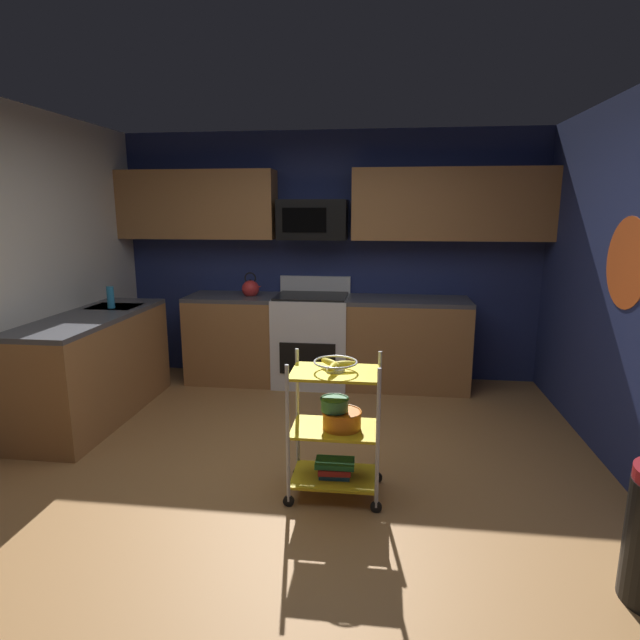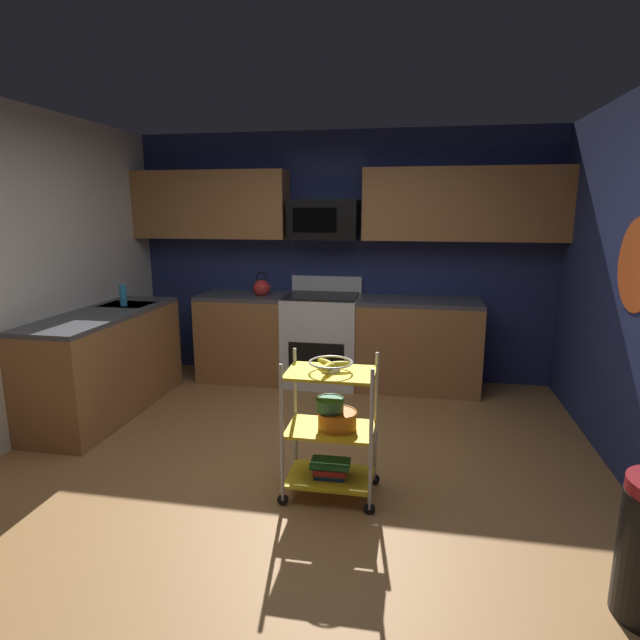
% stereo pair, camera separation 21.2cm
% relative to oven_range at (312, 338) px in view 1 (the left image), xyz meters
% --- Properties ---
extents(floor, '(4.40, 4.80, 0.04)m').
position_rel_oven_range_xyz_m(floor, '(0.15, -2.10, -0.50)').
color(floor, '#A87542').
rests_on(floor, ground).
extents(wall_back, '(4.52, 0.06, 2.60)m').
position_rel_oven_range_xyz_m(wall_back, '(0.15, 0.33, 0.82)').
color(wall_back, navy).
rests_on(wall_back, ground).
extents(wall_flower_decal, '(0.00, 0.62, 0.62)m').
position_rel_oven_range_xyz_m(wall_flower_decal, '(2.35, -1.53, 0.97)').
color(wall_flower_decal, '#E5591E').
extents(counter_run, '(3.65, 2.31, 0.92)m').
position_rel_oven_range_xyz_m(counter_run, '(-0.57, -0.44, -0.01)').
color(counter_run, '#9E6B3D').
rests_on(counter_run, ground).
extents(oven_range, '(0.76, 0.65, 1.10)m').
position_rel_oven_range_xyz_m(oven_range, '(0.00, 0.00, 0.00)').
color(oven_range, white).
rests_on(oven_range, ground).
extents(upper_cabinets, '(4.40, 0.33, 0.70)m').
position_rel_oven_range_xyz_m(upper_cabinets, '(0.18, 0.13, 1.37)').
color(upper_cabinets, '#9E6B3D').
extents(microwave, '(0.70, 0.39, 0.40)m').
position_rel_oven_range_xyz_m(microwave, '(-0.00, 0.10, 1.22)').
color(microwave, black).
extents(rolling_cart, '(0.61, 0.38, 0.91)m').
position_rel_oven_range_xyz_m(rolling_cart, '(0.45, -2.19, -0.03)').
color(rolling_cart, silver).
rests_on(rolling_cart, ground).
extents(fruit_bowl, '(0.27, 0.27, 0.07)m').
position_rel_oven_range_xyz_m(fruit_bowl, '(0.45, -2.19, 0.40)').
color(fruit_bowl, silver).
rests_on(fruit_bowl, rolling_cart).
extents(mixing_bowl_large, '(0.25, 0.25, 0.11)m').
position_rel_oven_range_xyz_m(mixing_bowl_large, '(0.50, -2.19, 0.04)').
color(mixing_bowl_large, orange).
rests_on(mixing_bowl_large, rolling_cart).
extents(mixing_bowl_small, '(0.18, 0.18, 0.08)m').
position_rel_oven_range_xyz_m(mixing_bowl_small, '(0.45, -2.19, 0.14)').
color(mixing_bowl_small, '#387F4C').
rests_on(mixing_bowl_small, rolling_cart).
extents(book_stack, '(0.25, 0.18, 0.10)m').
position_rel_oven_range_xyz_m(book_stack, '(0.45, -2.19, -0.29)').
color(book_stack, '#1E4C8C').
rests_on(book_stack, rolling_cart).
extents(kettle, '(0.21, 0.18, 0.26)m').
position_rel_oven_range_xyz_m(kettle, '(-0.64, -0.00, 0.52)').
color(kettle, red).
rests_on(kettle, counter_run).
extents(dish_soap_bottle, '(0.06, 0.06, 0.20)m').
position_rel_oven_range_xyz_m(dish_soap_bottle, '(-1.73, -0.84, 0.54)').
color(dish_soap_bottle, '#2D8CBF').
rests_on(dish_soap_bottle, counter_run).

